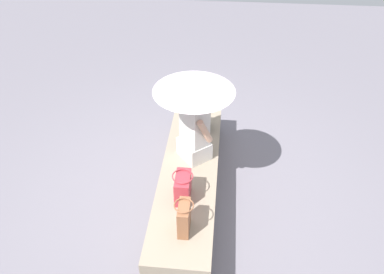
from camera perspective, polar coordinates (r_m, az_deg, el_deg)
The scene contains 7 objects.
ground_plane at distance 4.60m, azimuth -0.33°, elevation -8.64°, with size 14.00×14.00×0.00m, color slate.
stone_bench at distance 4.43m, azimuth -0.34°, elevation -6.62°, with size 2.61×0.63×0.46m, color gray.
person_seated at distance 4.17m, azimuth 0.36°, elevation 1.19°, with size 0.49×0.45×0.90m.
parasol at distance 3.77m, azimuth 0.32°, elevation 8.24°, with size 0.84×0.84×1.14m.
handbag_black at distance 4.73m, azimuth 1.76°, elevation 2.52°, with size 0.23×0.17×0.28m.
tote_bag_canvas at distance 3.83m, azimuth -1.40°, elevation -7.59°, with size 0.29×0.21×0.31m.
shoulder_bag_spare at distance 3.55m, azimuth -1.21°, elevation -12.10°, with size 0.25×0.18×0.34m.
Camera 1 is at (3.12, 0.33, 3.36)m, focal length 35.22 mm.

